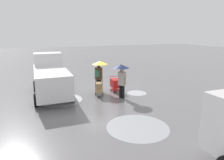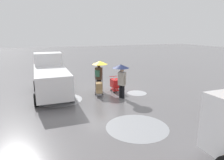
# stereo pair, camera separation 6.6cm
# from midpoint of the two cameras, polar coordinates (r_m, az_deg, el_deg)

# --- Properties ---
(ground_plane) EXTENTS (90.00, 90.00, 0.00)m
(ground_plane) POSITION_cam_midpoint_polar(r_m,az_deg,el_deg) (14.53, -2.54, -2.73)
(ground_plane) COLOR slate
(slush_patch_near_cluster) EXTENTS (2.58, 2.58, 0.01)m
(slush_patch_near_cluster) POSITION_cam_midpoint_polar(r_m,az_deg,el_deg) (12.74, -14.08, -5.44)
(slush_patch_near_cluster) COLOR #ADAFB5
(slush_patch_near_cluster) RESTS_ON ground
(slush_patch_under_van) EXTENTS (1.31, 1.31, 0.01)m
(slush_patch_under_van) POSITION_cam_midpoint_polar(r_m,az_deg,el_deg) (13.81, 7.16, -3.67)
(slush_patch_under_van) COLOR #ADAFB5
(slush_patch_under_van) RESTS_ON ground
(slush_patch_mid_street) EXTENTS (2.72, 2.72, 0.01)m
(slush_patch_mid_street) POSITION_cam_midpoint_polar(r_m,az_deg,el_deg) (9.07, 7.30, -13.04)
(slush_patch_mid_street) COLOR #999BA0
(slush_patch_mid_street) RESTS_ON ground
(cargo_van_parked_right) EXTENTS (2.26, 5.37, 2.60)m
(cargo_van_parked_right) POSITION_cam_midpoint_polar(r_m,az_deg,el_deg) (13.62, -16.71, 0.74)
(cargo_van_parked_right) COLOR white
(cargo_van_parked_right) RESTS_ON ground
(shopping_cart_vendor) EXTENTS (0.58, 0.84, 1.04)m
(shopping_cart_vendor) POSITION_cam_midpoint_polar(r_m,az_deg,el_deg) (13.88, 1.06, -1.04)
(shopping_cart_vendor) COLOR red
(shopping_cart_vendor) RESTS_ON ground
(hand_dolly_boxes) EXTENTS (0.67, 0.81, 1.32)m
(hand_dolly_boxes) POSITION_cam_midpoint_polar(r_m,az_deg,el_deg) (12.98, -3.47, -2.22)
(hand_dolly_boxes) COLOR #515156
(hand_dolly_boxes) RESTS_ON ground
(pedestrian_pink_side) EXTENTS (1.04, 1.04, 2.15)m
(pedestrian_pink_side) POSITION_cam_midpoint_polar(r_m,az_deg,el_deg) (12.38, 2.78, 1.99)
(pedestrian_pink_side) COLOR black
(pedestrian_pink_side) RESTS_ON ground
(pedestrian_black_side) EXTENTS (1.04, 1.04, 2.15)m
(pedestrian_black_side) POSITION_cam_midpoint_polar(r_m,az_deg,el_deg) (13.86, -3.45, 3.15)
(pedestrian_black_side) COLOR black
(pedestrian_black_side) RESTS_ON ground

